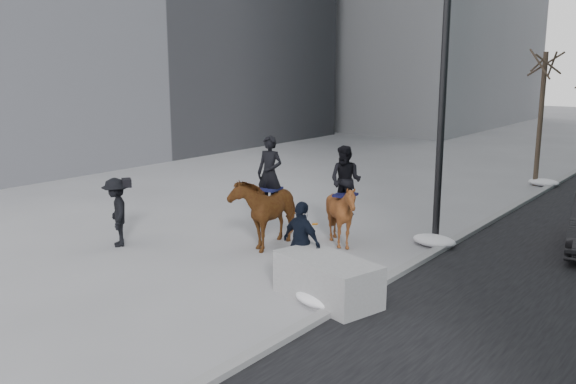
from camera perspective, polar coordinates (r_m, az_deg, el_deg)
The scene contains 10 objects.
ground at distance 14.32m, azimuth -2.96°, elevation -6.68°, with size 120.00×120.00×0.00m, color gray.
curb at distance 21.58m, azimuth 21.06°, elevation -0.91°, with size 0.25×90.00×0.12m, color gray.
planter at distance 12.06m, azimuth 3.70°, elevation -8.16°, with size 2.15×1.07×0.86m, color #969698.
tree_near at distance 24.72m, azimuth 22.59°, elevation 6.88°, with size 1.20×1.20×5.54m, color #33261E, non-canonical shape.
mounted_left at distance 15.52m, azimuth -2.00°, elevation -1.21°, with size 1.28×2.27×2.78m.
mounted_right at distance 15.38m, azimuth 5.13°, elevation -1.41°, with size 1.55×1.69×2.56m.
feeder at distance 12.87m, azimuth 1.30°, elevation -4.73°, with size 1.08×0.93×1.75m.
camera_crew at distance 16.01m, azimuth -15.75°, elevation -1.81°, with size 1.31×1.16×1.75m.
lamppost at distance 15.64m, azimuth 14.45°, elevation 13.15°, with size 0.25×0.81×9.09m.
snow_piles at distance 16.80m, azimuth 14.80°, elevation -3.71°, with size 1.24×15.49×0.31m.
Camera 1 is at (8.86, -10.27, 4.58)m, focal length 38.00 mm.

